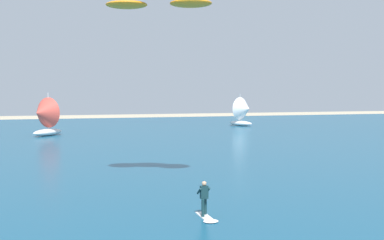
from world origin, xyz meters
name	(u,v)px	position (x,y,z in m)	size (l,w,h in m)	color
ocean	(121,140)	(0.00, 49.29, 0.05)	(160.00, 90.00, 0.10)	navy
kitesurfer	(205,205)	(0.07, 14.81, 0.70)	(0.72, 1.97, 1.67)	white
kite	(158,0)	(-0.65, 22.27, 11.42)	(6.79, 4.30, 0.98)	orange
sailboat_mid_left	(43,116)	(-9.15, 56.68, 2.68)	(4.93, 5.01, 5.63)	white
sailboat_trailing	(244,111)	(22.10, 65.56, 2.56)	(4.31, 4.82, 5.37)	white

